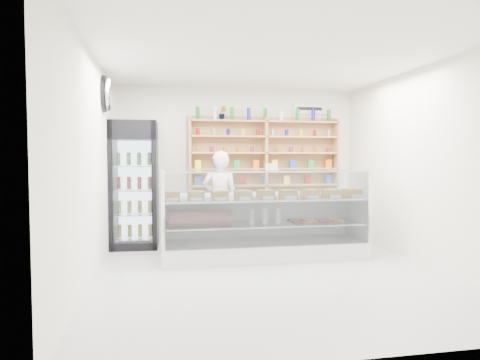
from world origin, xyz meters
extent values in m
plane|color=silver|center=(0.00, 0.00, 0.00)|extent=(5.00, 5.00, 0.00)
plane|color=white|center=(0.00, 0.00, 2.80)|extent=(5.00, 5.00, 0.00)
plane|color=silver|center=(0.00, 2.50, 1.40)|extent=(4.50, 0.00, 4.50)
plane|color=silver|center=(0.00, -2.50, 1.40)|extent=(4.50, 0.00, 4.50)
plane|color=silver|center=(-2.25, 0.00, 1.40)|extent=(0.00, 5.00, 5.00)
plane|color=silver|center=(2.25, 0.00, 1.40)|extent=(0.00, 5.00, 5.00)
cube|color=white|center=(0.11, 0.81, 0.13)|extent=(3.05, 0.86, 0.25)
cube|color=white|center=(0.11, 1.21, 0.57)|extent=(3.05, 0.05, 0.64)
cube|color=silver|center=(0.11, 0.81, 0.52)|extent=(2.93, 0.76, 0.02)
cube|color=silver|center=(0.11, 0.81, 0.89)|extent=(2.99, 0.80, 0.02)
cube|color=silver|center=(0.11, 0.40, 0.79)|extent=(2.99, 0.12, 1.06)
cube|color=silver|center=(0.11, 0.76, 1.32)|extent=(2.99, 0.61, 0.01)
imported|color=silver|center=(-0.42, 1.80, 0.81)|extent=(0.64, 0.46, 1.63)
cube|color=black|center=(-1.85, 1.99, 1.06)|extent=(0.79, 0.77, 2.12)
cube|color=#36053C|center=(-1.83, 1.64, 1.96)|extent=(0.75, 0.06, 0.30)
cube|color=silver|center=(-1.83, 1.62, 0.96)|extent=(0.64, 0.04, 1.67)
cube|color=tan|center=(-0.90, 2.34, 1.59)|extent=(0.04, 0.28, 1.33)
cube|color=tan|center=(0.50, 2.34, 1.59)|extent=(0.04, 0.28, 1.33)
cube|color=tan|center=(1.90, 2.34, 1.59)|extent=(0.04, 0.28, 1.33)
cube|color=tan|center=(0.50, 2.34, 1.00)|extent=(2.80, 0.28, 0.03)
cube|color=tan|center=(0.50, 2.34, 1.30)|extent=(2.80, 0.28, 0.03)
cube|color=tan|center=(0.50, 2.34, 1.60)|extent=(2.80, 0.28, 0.03)
cube|color=tan|center=(0.50, 2.34, 1.90)|extent=(2.80, 0.28, 0.03)
cube|color=tan|center=(0.50, 2.34, 2.18)|extent=(2.80, 0.28, 0.03)
imported|color=#1E6626|center=(-0.30, 2.34, 2.32)|extent=(0.16, 0.14, 0.26)
ellipsoid|color=silver|center=(-2.17, 1.20, 2.45)|extent=(0.15, 0.50, 0.50)
cube|color=white|center=(1.40, 2.47, 2.45)|extent=(0.62, 0.03, 0.20)
camera|label=1|loc=(-1.44, -5.40, 1.51)|focal=32.00mm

